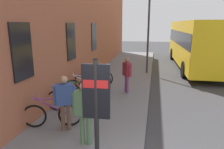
{
  "coord_description": "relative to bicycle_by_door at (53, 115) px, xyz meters",
  "views": [
    {
      "loc": [
        -3.15,
        -0.15,
        3.15
      ],
      "look_at": [
        4.33,
        1.4,
        1.29
      ],
      "focal_mm": 33.35,
      "sensor_mm": 36.0,
      "label": 1
    }
  ],
  "objects": [
    {
      "name": "pedestrian_crossing_street",
      "position": [
        -0.13,
        -0.48,
        0.61
      ],
      "size": [
        0.41,
        0.57,
        1.64
      ],
      "color": "brown",
      "rests_on": "sidewalk_pavement"
    },
    {
      "name": "bicycle_mid_rack",
      "position": [
        1.03,
        -0.02,
        0.0
      ],
      "size": [
        0.55,
        1.74,
        0.97
      ],
      "color": "black",
      "rests_on": "sidewalk_pavement"
    },
    {
      "name": "station_facade",
      "position": [
        6.86,
        1.04,
        3.53
      ],
      "size": [
        22.0,
        0.65,
        8.08
      ],
      "color": "#9E563D",
      "rests_on": "ground"
    },
    {
      "name": "bicycle_by_door",
      "position": [
        0.0,
        0.0,
        0.0
      ],
      "size": [
        0.66,
        1.71,
        0.97
      ],
      "color": "black",
      "rests_on": "sidewalk_pavement"
    },
    {
      "name": "city_bus",
      "position": [
        10.87,
        -5.76,
        1.41
      ],
      "size": [
        10.58,
        2.9,
        3.35
      ],
      "color": "yellow",
      "rests_on": "ground"
    },
    {
      "name": "ground",
      "position": [
        3.87,
        -3.76,
        -0.51
      ],
      "size": [
        60.0,
        60.0,
        0.0
      ],
      "primitive_type": "plane",
      "color": "#38383A"
    },
    {
      "name": "pedestrian_near_bus",
      "position": [
        -0.7,
        -1.27,
        0.64
      ],
      "size": [
        0.29,
        0.63,
        1.68
      ],
      "color": "#4C724C",
      "rests_on": "sidewalk_pavement"
    },
    {
      "name": "sidewalk_pavement",
      "position": [
        5.87,
        -1.01,
        -0.45
      ],
      "size": [
        24.0,
        3.5,
        0.12
      ],
      "primitive_type": "cube",
      "color": "slate",
      "rests_on": "ground"
    },
    {
      "name": "bicycle_end_of_row",
      "position": [
        1.87,
        0.03,
        0.0
      ],
      "size": [
        0.58,
        1.74,
        0.97
      ],
      "color": "black",
      "rests_on": "sidewalk_pavement"
    },
    {
      "name": "bicycle_leaning_wall",
      "position": [
        4.82,
        -0.08,
        0.0
      ],
      "size": [
        0.65,
        1.71,
        0.97
      ],
      "color": "black",
      "rests_on": "sidewalk_pavement"
    },
    {
      "name": "bicycle_far_end",
      "position": [
        2.93,
        -0.02,
        0.0
      ],
      "size": [
        0.72,
        1.69,
        0.97
      ],
      "color": "black",
      "rests_on": "sidewalk_pavement"
    },
    {
      "name": "transit_info_sign",
      "position": [
        -1.59,
        -1.83,
        1.21
      ],
      "size": [
        0.12,
        0.55,
        2.4
      ],
      "color": "black",
      "rests_on": "sidewalk_pavement"
    },
    {
      "name": "street_lamp",
      "position": [
        7.85,
        -2.46,
        2.97
      ],
      "size": [
        0.28,
        0.28,
        5.74
      ],
      "color": "#333338",
      "rests_on": "sidewalk_pavement"
    },
    {
      "name": "bicycle_under_window",
      "position": [
        3.95,
        -0.06,
        0.0
      ],
      "size": [
        0.69,
        1.7,
        0.97
      ],
      "color": "black",
      "rests_on": "sidewalk_pavement"
    },
    {
      "name": "pedestrian_by_facade",
      "position": [
        3.64,
        -1.74,
        0.59
      ],
      "size": [
        0.53,
        0.45,
        1.61
      ],
      "color": "#723F72",
      "rests_on": "sidewalk_pavement"
    }
  ]
}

